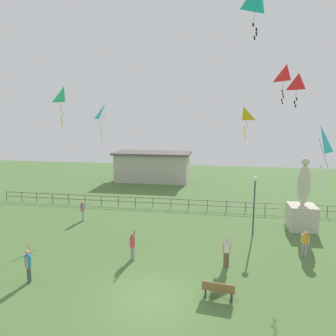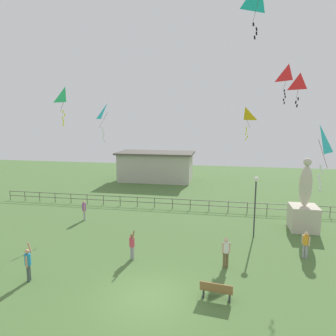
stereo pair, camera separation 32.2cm
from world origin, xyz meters
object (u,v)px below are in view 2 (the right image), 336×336
person_3 (28,262)px  kite_3 (107,114)px  person_2 (226,250)px  kite_6 (300,83)px  kite_5 (66,97)px  person_1 (84,209)px  kite_4 (319,142)px  park_bench (216,290)px  statue_monument (304,210)px  kite_2 (245,115)px  person_4 (306,243)px  person_0 (132,244)px  lamppost (256,193)px  kite_1 (288,74)px

person_3 → kite_3: size_ratio=0.62×
person_2 → kite_6: kite_6 is taller
kite_5 → person_1: bearing=97.7°
kite_4 → park_bench: bearing=-157.2°
statue_monument → park_bench: bearing=-121.3°
statue_monument → kite_2: (-4.39, 1.80, 6.87)m
person_2 → kite_2: bearing=81.6°
person_4 → kite_3: bearing=155.6°
person_3 → kite_6: kite_6 is taller
kite_6 → kite_3: bearing=165.7°
park_bench → kite_3: (-9.73, 11.93, 8.13)m
person_1 → person_4: person_4 is taller
person_1 → person_0: bearing=-45.3°
lamppost → kite_5: bearing=-173.1°
person_3 → kite_6: (14.26, 8.33, 9.45)m
person_1 → kite_3: (1.11, 2.86, 7.65)m
lamppost → kite_2: kite_2 is taller
kite_3 → kite_4: size_ratio=1.04×
person_0 → person_3: person_3 is taller
park_bench → kite_3: 17.41m
kite_4 → kite_6: kite_6 is taller
kite_1 → statue_monument: bearing=-48.1°
person_4 → kite_3: 17.98m
kite_3 → kite_6: size_ratio=1.49×
park_bench → kite_4: kite_4 is taller
person_2 → kite_4: bearing=-18.6°
person_2 → kite_4: (3.95, -1.33, 6.17)m
kite_3 → park_bench: bearing=-50.8°
kite_1 → person_0: bearing=-138.9°
park_bench → kite_5: bearing=148.5°
person_4 → park_bench: bearing=-134.4°
statue_monument → lamppost: size_ratio=1.25×
kite_2 → kite_5: bearing=-156.2°
person_4 → kite_6: (-0.28, 3.03, 9.51)m
person_0 → kite_5: kite_5 is taller
kite_3 → statue_monument: bearing=-6.8°
person_1 → kite_6: bearing=-3.1°
person_3 → kite_4: kite_4 is taller
statue_monument → kite_2: kite_2 is taller
person_1 → kite_2: size_ratio=0.63×
person_3 → park_bench: bearing=0.7°
park_bench → kite_3: bearing=129.2°
person_3 → person_1: bearing=98.6°
person_1 → person_3: 9.29m
person_0 → kite_3: size_ratio=0.58×
kite_3 → kite_4: (14.11, -10.09, -1.42)m
kite_1 → kite_2: size_ratio=1.13×
person_4 → kite_2: kite_2 is taller
person_1 → kite_5: size_ratio=0.63×
lamppost → person_2: bearing=-112.0°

